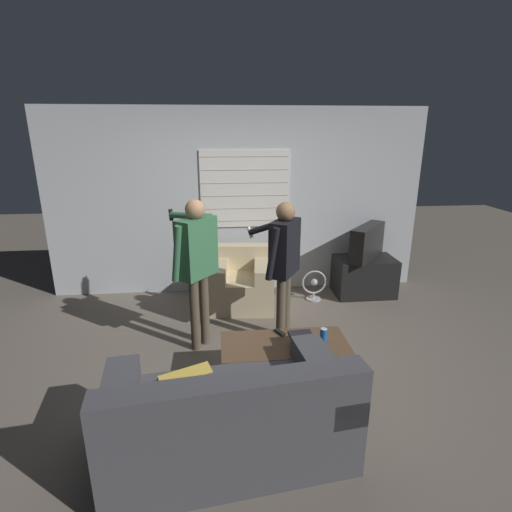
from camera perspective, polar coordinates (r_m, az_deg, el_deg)
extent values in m
plane|color=#665B51|center=(4.16, -0.79, -15.18)|extent=(16.00, 16.00, 0.00)
cube|color=#ADB2B7|center=(5.60, -2.67, 7.60)|extent=(5.20, 0.06, 2.55)
cube|color=silver|center=(5.54, -1.60, 9.51)|extent=(1.21, 0.02, 1.05)
cube|color=#A4A099|center=(5.61, -1.55, 5.08)|extent=(1.19, 0.00, 0.01)
cube|color=#A4A099|center=(5.57, -1.57, 6.83)|extent=(1.19, 0.00, 0.01)
cube|color=#A4A099|center=(5.54, -1.58, 8.60)|extent=(1.19, 0.00, 0.01)
cube|color=#A4A099|center=(5.52, -1.60, 10.39)|extent=(1.19, 0.00, 0.01)
cube|color=#A4A099|center=(5.50, -1.62, 12.20)|extent=(1.19, 0.00, 0.01)
cube|color=#A4A099|center=(5.48, -1.63, 14.02)|extent=(1.19, 0.00, 0.01)
cube|color=#424247|center=(3.16, -4.01, -22.87)|extent=(1.80, 1.13, 0.42)
cube|color=#424247|center=(2.62, -2.89, -21.03)|extent=(1.72, 0.41, 0.41)
cube|color=#424247|center=(2.98, -19.06, -19.41)|extent=(0.35, 0.94, 0.19)
cube|color=#424247|center=(3.14, 9.76, -16.49)|extent=(0.35, 0.94, 0.19)
cube|color=#B29338|center=(2.98, -10.26, -18.36)|extent=(0.42, 0.35, 0.37)
cube|color=#C6B289|center=(5.33, -2.14, -4.95)|extent=(0.91, 0.89, 0.41)
cube|color=#C6B289|center=(5.48, -2.08, -0.09)|extent=(0.85, 0.28, 0.34)
cube|color=#C6B289|center=(5.22, 1.10, -1.92)|extent=(0.32, 0.83, 0.19)
cube|color=#C6B289|center=(5.24, -5.44, -1.91)|extent=(0.32, 0.83, 0.19)
cube|color=brown|center=(3.69, 4.11, -12.57)|extent=(1.14, 0.54, 0.04)
cylinder|color=brown|center=(3.95, -4.39, -13.91)|extent=(0.04, 0.04, 0.38)
cylinder|color=brown|center=(4.10, 11.01, -12.92)|extent=(0.04, 0.04, 0.38)
cylinder|color=brown|center=(3.57, -4.18, -17.75)|extent=(0.04, 0.04, 0.38)
cylinder|color=brown|center=(3.74, 13.06, -16.41)|extent=(0.04, 0.04, 0.38)
cube|color=black|center=(5.85, 15.18, -2.81)|extent=(0.82, 0.52, 0.54)
cube|color=black|center=(5.69, 15.58, 1.93)|extent=(0.68, 0.74, 0.46)
cube|color=black|center=(5.73, 14.62, 2.09)|extent=(0.46, 0.53, 0.38)
cylinder|color=#4C4233|center=(4.27, -8.74, -8.24)|extent=(0.10, 0.10, 0.81)
cylinder|color=#4C4233|center=(4.37, -7.37, -7.52)|extent=(0.10, 0.10, 0.81)
cube|color=#336642|center=(4.07, -8.47, 1.17)|extent=(0.43, 0.46, 0.61)
sphere|color=#A87A56|center=(3.97, -8.73, 6.60)|extent=(0.20, 0.20, 0.20)
cylinder|color=#336642|center=(3.93, -11.23, 0.27)|extent=(0.16, 0.15, 0.58)
cylinder|color=#336642|center=(4.37, -9.38, 5.68)|extent=(0.49, 0.42, 0.11)
cube|color=black|center=(4.57, -12.05, 5.77)|extent=(0.05, 0.05, 0.13)
cylinder|color=#4C4233|center=(4.36, 3.57, -7.71)|extent=(0.10, 0.10, 0.78)
cylinder|color=#4C4233|center=(4.48, 4.28, -6.97)|extent=(0.10, 0.10, 0.78)
cube|color=black|center=(4.18, 4.13, 1.19)|extent=(0.38, 0.46, 0.59)
sphere|color=#846042|center=(4.08, 4.25, 6.33)|extent=(0.20, 0.20, 0.20)
cylinder|color=black|center=(3.99, 2.38, 0.25)|extent=(0.17, 0.14, 0.56)
cylinder|color=black|center=(4.43, 2.13, 4.33)|extent=(0.50, 0.34, 0.27)
cube|color=white|center=(4.56, -0.87, 3.39)|extent=(0.08, 0.07, 0.13)
cube|color=#33754C|center=(3.65, 6.56, -12.30)|extent=(0.19, 0.17, 0.04)
cube|color=black|center=(3.63, 6.48, -11.84)|extent=(0.20, 0.17, 0.03)
cube|color=#33754C|center=(3.60, 6.40, -11.56)|extent=(0.18, 0.14, 0.02)
cube|color=black|center=(3.59, 6.43, -11.16)|extent=(0.21, 0.16, 0.03)
cylinder|color=#194C9E|center=(3.72, 9.63, -11.08)|extent=(0.07, 0.07, 0.12)
cylinder|color=silver|center=(3.69, 9.68, -10.23)|extent=(0.06, 0.06, 0.00)
cube|color=black|center=(3.83, 3.43, -10.84)|extent=(0.09, 0.13, 0.02)
cylinder|color=#A8A8AD|center=(5.62, 8.19, -6.06)|extent=(0.20, 0.20, 0.02)
cylinder|color=#A8A8AD|center=(5.60, 8.21, -5.60)|extent=(0.03, 0.03, 0.08)
torus|color=#A8A8AD|center=(5.52, 8.30, -3.72)|extent=(0.34, 0.02, 0.34)
sphere|color=#A8A8AD|center=(5.52, 8.30, -3.72)|extent=(0.09, 0.09, 0.09)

